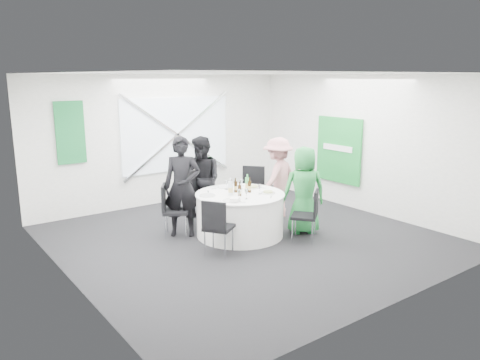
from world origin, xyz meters
TOP-DOWN VIEW (x-y plane):
  - floor at (0.00, 0.00)m, footprint 6.00×6.00m
  - ceiling at (0.00, 0.00)m, footprint 6.00×6.00m
  - wall_back at (0.00, 3.00)m, footprint 6.00×0.00m
  - wall_front at (0.00, -3.00)m, footprint 6.00×0.00m
  - wall_left at (-3.00, 0.00)m, footprint 0.00×6.00m
  - wall_right at (3.00, 0.00)m, footprint 0.00×6.00m
  - window_panel at (0.30, 2.96)m, footprint 2.60×0.03m
  - window_brace_a at (0.30, 2.92)m, footprint 2.63×0.05m
  - window_brace_b at (0.30, 2.92)m, footprint 2.63×0.05m
  - green_banner at (-2.00, 2.95)m, footprint 0.55×0.04m
  - green_sign at (2.94, 0.60)m, footprint 0.05×1.20m
  - banquet_table at (0.00, 0.20)m, footprint 1.56×1.56m
  - chair_back at (-0.18, 1.27)m, footprint 0.53×0.53m
  - chair_back_left at (-1.01, 0.86)m, footprint 0.59×0.59m
  - chair_back_right at (0.82, 0.90)m, footprint 0.65×0.65m
  - chair_front_right at (0.75, -0.75)m, footprint 0.57×0.57m
  - chair_front_left at (-0.89, -0.40)m, footprint 0.58×0.58m
  - person_man_back_left at (-0.80, 0.81)m, footprint 0.77×0.72m
  - person_man_back at (-0.11, 1.26)m, footprint 0.52×0.85m
  - person_woman_pink at (1.23, 0.62)m, footprint 1.13×0.79m
  - person_woman_green at (1.00, -0.36)m, footprint 0.91×0.81m
  - plate_back at (0.05, 0.72)m, footprint 0.27×0.27m
  - plate_back_left at (-0.55, 0.40)m, footprint 0.27×0.27m
  - plate_back_right at (0.45, 0.40)m, footprint 0.28×0.28m
  - plate_front_right at (0.40, -0.08)m, footprint 0.25×0.25m
  - plate_front_left at (-0.40, -0.11)m, footprint 0.29×0.29m
  - napkin at (-0.39, -0.19)m, footprint 0.24×0.23m
  - beer_bottle_a at (-0.11, 0.30)m, footprint 0.06×0.06m
  - beer_bottle_b at (-0.01, 0.32)m, footprint 0.06×0.06m
  - beer_bottle_c at (0.18, 0.16)m, footprint 0.06×0.06m
  - beer_bottle_d at (-0.11, 0.07)m, footprint 0.06×0.06m
  - green_water_bottle at (0.21, 0.27)m, footprint 0.08×0.08m
  - clear_water_bottle at (-0.21, 0.19)m, footprint 0.08×0.08m
  - wine_glass_a at (-0.26, -0.13)m, footprint 0.07×0.07m
  - wine_glass_b at (-0.02, 0.58)m, footprint 0.07×0.07m
  - wine_glass_c at (0.25, -0.04)m, footprint 0.07×0.07m
  - wine_glass_d at (0.16, 0.54)m, footprint 0.07×0.07m
  - wine_glass_e at (0.22, 0.45)m, footprint 0.07×0.07m
  - wine_glass_f at (-0.13, -0.16)m, footprint 0.07×0.07m
  - fork_a at (-0.54, 0.01)m, footprint 0.10×0.13m
  - knife_a at (-0.33, -0.27)m, footprint 0.10×0.13m
  - fork_b at (0.11, 0.76)m, footprint 0.15×0.03m
  - knife_b at (-0.15, 0.76)m, footprint 0.15×0.02m
  - fork_c at (-0.38, 0.63)m, footprint 0.09×0.14m
  - knife_c at (-0.55, 0.36)m, footprint 0.10×0.13m
  - fork_d at (0.28, -0.30)m, footprint 0.11×0.12m
  - knife_d at (0.52, -0.06)m, footprint 0.11×0.12m
  - fork_e at (0.57, 0.28)m, footprint 0.08×0.14m
  - knife_e at (0.35, 0.66)m, footprint 0.10×0.13m

SIDE VIEW (x-z plane):
  - floor at x=0.00m, z-range 0.00..0.00m
  - banquet_table at x=0.00m, z-range 0.00..0.76m
  - chair_front_right at x=0.75m, z-range 0.08..0.98m
  - chair_front_left at x=-0.89m, z-range 0.08..0.99m
  - chair_back_left at x=-1.01m, z-range 0.08..1.01m
  - chair_back at x=-0.18m, z-range 0.09..1.09m
  - chair_back_right at x=0.82m, z-range 0.09..1.11m
  - fork_a at x=-0.54m, z-range 0.76..0.77m
  - knife_a at x=-0.33m, z-range 0.76..0.77m
  - fork_b at x=0.11m, z-range 0.76..0.77m
  - knife_b at x=-0.15m, z-range 0.76..0.77m
  - fork_c at x=-0.38m, z-range 0.76..0.77m
  - knife_c at x=-0.55m, z-range 0.76..0.77m
  - fork_d at x=0.28m, z-range 0.76..0.77m
  - knife_d at x=0.52m, z-range 0.76..0.77m
  - fork_e at x=0.57m, z-range 0.76..0.77m
  - knife_e at x=0.35m, z-range 0.76..0.77m
  - plate_back at x=0.05m, z-range 0.76..0.77m
  - plate_back_left at x=-0.55m, z-range 0.76..0.77m
  - plate_front_left at x=-0.40m, z-range 0.76..0.77m
  - plate_front_right at x=0.40m, z-range 0.76..0.80m
  - plate_back_right at x=0.45m, z-range 0.76..0.80m
  - person_woman_green at x=1.00m, z-range 0.00..1.56m
  - person_woman_pink at x=1.23m, z-range 0.00..1.60m
  - napkin at x=-0.39m, z-range 0.78..0.83m
  - person_man_back at x=-0.11m, z-range 0.00..1.66m
  - beer_bottle_d at x=-0.11m, z-range 0.73..0.98m
  - beer_bottle_a at x=-0.11m, z-range 0.73..0.98m
  - beer_bottle_b at x=-0.01m, z-range 0.73..0.99m
  - beer_bottle_c at x=0.18m, z-range 0.73..0.99m
  - clear_water_bottle at x=-0.21m, z-range 0.73..1.03m
  - person_man_back_left at x=-0.80m, z-range 0.00..1.76m
  - green_water_bottle at x=0.21m, z-range 0.73..1.03m
  - wine_glass_a at x=-0.26m, z-range 0.80..0.97m
  - wine_glass_b at x=-0.02m, z-range 0.80..0.97m
  - wine_glass_c at x=0.25m, z-range 0.80..0.97m
  - wine_glass_d at x=0.16m, z-range 0.80..0.97m
  - wine_glass_e at x=0.22m, z-range 0.80..0.97m
  - wine_glass_f at x=-0.13m, z-range 0.80..0.97m
  - green_sign at x=2.94m, z-range 0.50..1.90m
  - wall_back at x=0.00m, z-range -1.60..4.40m
  - wall_front at x=0.00m, z-range -1.60..4.40m
  - wall_left at x=-3.00m, z-range -1.60..4.40m
  - wall_right at x=3.00m, z-range -1.60..4.40m
  - window_panel at x=0.30m, z-range 0.70..2.30m
  - window_brace_a at x=0.30m, z-range 0.58..2.42m
  - window_brace_b at x=0.30m, z-range 0.58..2.42m
  - green_banner at x=-2.00m, z-range 1.10..2.30m
  - ceiling at x=0.00m, z-range 2.80..2.80m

